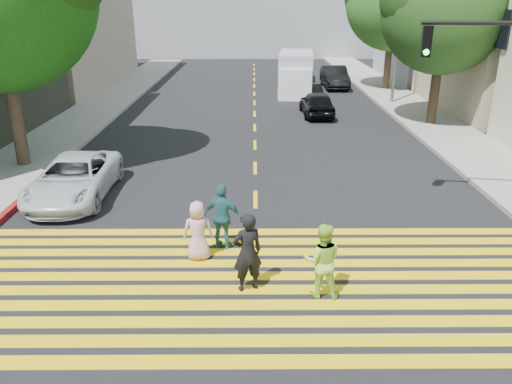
{
  "coord_description": "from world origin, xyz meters",
  "views": [
    {
      "loc": [
        -0.06,
        -7.88,
        5.61
      ],
      "look_at": [
        0.0,
        3.0,
        1.4
      ],
      "focal_mm": 35.0,
      "sensor_mm": 36.0,
      "label": 1
    }
  ],
  "objects_px": {
    "pedestrian_woman": "(322,261)",
    "dark_car_near": "(317,104)",
    "pedestrian_man": "(247,252)",
    "tree_right_near": "(447,3)",
    "pedestrian_extra": "(223,217)",
    "dark_car_parked": "(335,77)",
    "white_van": "(296,75)",
    "pedestrian_child": "(198,231)",
    "white_sedan": "(74,178)",
    "silver_car": "(302,71)"
  },
  "relations": [
    {
      "from": "pedestrian_woman",
      "to": "dark_car_near",
      "type": "distance_m",
      "value": 16.84
    },
    {
      "from": "pedestrian_woman",
      "to": "pedestrian_man",
      "type": "bearing_deg",
      "value": -3.48
    },
    {
      "from": "tree_right_near",
      "to": "pedestrian_extra",
      "type": "height_order",
      "value": "tree_right_near"
    },
    {
      "from": "dark_car_parked",
      "to": "white_van",
      "type": "bearing_deg",
      "value": -139.82
    },
    {
      "from": "pedestrian_man",
      "to": "pedestrian_child",
      "type": "height_order",
      "value": "pedestrian_man"
    },
    {
      "from": "white_sedan",
      "to": "pedestrian_woman",
      "type": "bearing_deg",
      "value": -39.66
    },
    {
      "from": "white_sedan",
      "to": "dark_car_parked",
      "type": "bearing_deg",
      "value": 60.76
    },
    {
      "from": "pedestrian_child",
      "to": "white_sedan",
      "type": "bearing_deg",
      "value": -49.6
    },
    {
      "from": "pedestrian_child",
      "to": "dark_car_parked",
      "type": "xyz_separation_m",
      "value": [
        6.77,
        24.0,
        0.01
      ]
    },
    {
      "from": "pedestrian_woman",
      "to": "tree_right_near",
      "type": "bearing_deg",
      "value": -110.74
    },
    {
      "from": "white_sedan",
      "to": "silver_car",
      "type": "relative_size",
      "value": 1.06
    },
    {
      "from": "tree_right_near",
      "to": "pedestrian_extra",
      "type": "xyz_separation_m",
      "value": [
        -9.21,
        -12.43,
        -4.65
      ]
    },
    {
      "from": "tree_right_near",
      "to": "dark_car_parked",
      "type": "height_order",
      "value": "tree_right_near"
    },
    {
      "from": "pedestrian_extra",
      "to": "dark_car_near",
      "type": "relative_size",
      "value": 0.44
    },
    {
      "from": "white_van",
      "to": "pedestrian_child",
      "type": "bearing_deg",
      "value": -95.05
    },
    {
      "from": "pedestrian_man",
      "to": "pedestrian_woman",
      "type": "relative_size",
      "value": 1.08
    },
    {
      "from": "silver_car",
      "to": "dark_car_parked",
      "type": "bearing_deg",
      "value": 122.68
    },
    {
      "from": "silver_car",
      "to": "dark_car_parked",
      "type": "distance_m",
      "value": 4.27
    },
    {
      "from": "pedestrian_child",
      "to": "silver_car",
      "type": "bearing_deg",
      "value": -106.5
    },
    {
      "from": "silver_car",
      "to": "white_sedan",
      "type": "bearing_deg",
      "value": 76.26
    },
    {
      "from": "pedestrian_man",
      "to": "pedestrian_woman",
      "type": "distance_m",
      "value": 1.5
    },
    {
      "from": "silver_car",
      "to": "dark_car_parked",
      "type": "relative_size",
      "value": 0.97
    },
    {
      "from": "tree_right_near",
      "to": "pedestrian_extra",
      "type": "distance_m",
      "value": 16.15
    },
    {
      "from": "tree_right_near",
      "to": "white_sedan",
      "type": "relative_size",
      "value": 1.82
    },
    {
      "from": "white_sedan",
      "to": "pedestrian_extra",
      "type": "bearing_deg",
      "value": -36.43
    },
    {
      "from": "pedestrian_man",
      "to": "silver_car",
      "type": "height_order",
      "value": "pedestrian_man"
    },
    {
      "from": "pedestrian_child",
      "to": "white_van",
      "type": "relative_size",
      "value": 0.25
    },
    {
      "from": "dark_car_parked",
      "to": "pedestrian_woman",
      "type": "bearing_deg",
      "value": -99.33
    },
    {
      "from": "white_van",
      "to": "tree_right_near",
      "type": "bearing_deg",
      "value": -50.8
    },
    {
      "from": "silver_car",
      "to": "white_van",
      "type": "height_order",
      "value": "white_van"
    },
    {
      "from": "dark_car_parked",
      "to": "pedestrian_man",
      "type": "bearing_deg",
      "value": -102.64
    },
    {
      "from": "pedestrian_man",
      "to": "dark_car_near",
      "type": "distance_m",
      "value": 16.85
    },
    {
      "from": "pedestrian_woman",
      "to": "white_van",
      "type": "height_order",
      "value": "white_van"
    },
    {
      "from": "white_sedan",
      "to": "white_van",
      "type": "height_order",
      "value": "white_van"
    },
    {
      "from": "pedestrian_man",
      "to": "white_van",
      "type": "bearing_deg",
      "value": -117.15
    },
    {
      "from": "dark_car_near",
      "to": "dark_car_parked",
      "type": "height_order",
      "value": "dark_car_parked"
    },
    {
      "from": "pedestrian_man",
      "to": "pedestrian_extra",
      "type": "relative_size",
      "value": 1.05
    },
    {
      "from": "dark_car_near",
      "to": "pedestrian_woman",
      "type": "bearing_deg",
      "value": 82.03
    },
    {
      "from": "pedestrian_child",
      "to": "white_van",
      "type": "bearing_deg",
      "value": -106.81
    },
    {
      "from": "white_van",
      "to": "pedestrian_extra",
      "type": "bearing_deg",
      "value": -93.89
    },
    {
      "from": "white_sedan",
      "to": "dark_car_near",
      "type": "xyz_separation_m",
      "value": [
        8.62,
        11.34,
        0.02
      ]
    },
    {
      "from": "tree_right_near",
      "to": "pedestrian_man",
      "type": "height_order",
      "value": "tree_right_near"
    },
    {
      "from": "dark_car_parked",
      "to": "white_van",
      "type": "xyz_separation_m",
      "value": [
        -2.84,
        -2.4,
        0.49
      ]
    },
    {
      "from": "pedestrian_man",
      "to": "dark_car_parked",
      "type": "distance_m",
      "value": 25.95
    },
    {
      "from": "pedestrian_extra",
      "to": "dark_car_near",
      "type": "xyz_separation_m",
      "value": [
        3.98,
        14.65,
        -0.18
      ]
    },
    {
      "from": "pedestrian_woman",
      "to": "white_sedan",
      "type": "bearing_deg",
      "value": -33.37
    },
    {
      "from": "tree_right_near",
      "to": "silver_car",
      "type": "xyz_separation_m",
      "value": [
        -4.83,
        14.88,
        -4.86
      ]
    },
    {
      "from": "silver_car",
      "to": "white_van",
      "type": "xyz_separation_m",
      "value": [
        -0.98,
        -6.24,
        0.6
      ]
    },
    {
      "from": "silver_car",
      "to": "pedestrian_woman",
      "type": "bearing_deg",
      "value": 92.4
    },
    {
      "from": "pedestrian_woman",
      "to": "pedestrian_child",
      "type": "relative_size",
      "value": 1.12
    }
  ]
}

